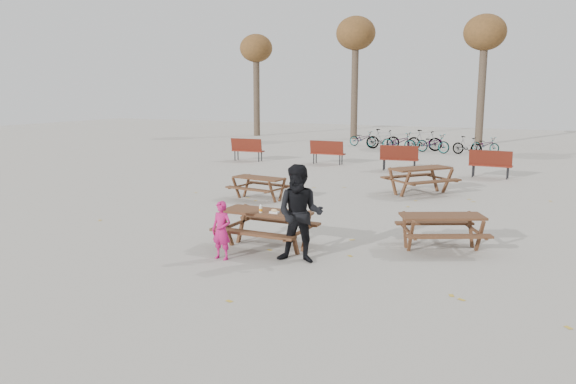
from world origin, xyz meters
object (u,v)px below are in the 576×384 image
at_px(food_tray, 274,212).
at_px(picnic_table_north, 259,188).
at_px(picnic_table_east, 441,232).
at_px(soda_bottle, 261,209).
at_px(picnic_table_far, 420,181).
at_px(main_picnic_table, 267,220).
at_px(adult, 300,214).
at_px(child, 222,230).

xyz_separation_m(food_tray, picnic_table_north, (-2.85, 4.58, -0.46)).
bearing_deg(food_tray, picnic_table_east, 28.13).
xyz_separation_m(food_tray, soda_bottle, (-0.26, -0.08, 0.05)).
height_order(food_tray, soda_bottle, soda_bottle).
bearing_deg(picnic_table_far, food_tray, -149.86).
distance_m(main_picnic_table, soda_bottle, 0.33).
xyz_separation_m(food_tray, adult, (0.75, -0.43, 0.13)).
height_order(main_picnic_table, picnic_table_east, main_picnic_table).
height_order(main_picnic_table, adult, adult).
bearing_deg(picnic_table_north, picnic_table_far, 43.50).
relative_size(soda_bottle, picnic_table_far, 0.09).
xyz_separation_m(food_tray, picnic_table_east, (2.97, 1.59, -0.44)).
xyz_separation_m(main_picnic_table, adult, (0.99, -0.55, 0.33)).
relative_size(main_picnic_table, food_tray, 10.00).
bearing_deg(picnic_table_east, food_tray, -178.48).
xyz_separation_m(child, adult, (1.41, 0.48, 0.36)).
xyz_separation_m(child, picnic_table_far, (1.86, 8.45, -0.15)).
relative_size(soda_bottle, adult, 0.09).
relative_size(food_tray, picnic_table_far, 0.09).
distance_m(picnic_table_north, picnic_table_far, 5.02).
relative_size(main_picnic_table, child, 1.61).
height_order(child, picnic_table_east, child).
relative_size(child, adult, 0.61).
distance_m(adult, picnic_table_far, 8.00).
relative_size(food_tray, child, 0.16).
bearing_deg(picnic_table_east, adult, -164.26).
distance_m(main_picnic_table, picnic_table_far, 7.57).
relative_size(picnic_table_east, picnic_table_north, 1.06).
bearing_deg(main_picnic_table, soda_bottle, -97.43).
relative_size(child, picnic_table_east, 0.68).
relative_size(food_tray, picnic_table_east, 0.11).
relative_size(food_tray, picnic_table_north, 0.12).
relative_size(adult, picnic_table_north, 1.19).
bearing_deg(picnic_table_north, food_tray, -50.76).
xyz_separation_m(food_tray, picnic_table_far, (1.21, 7.54, -0.38)).
bearing_deg(adult, picnic_table_north, 113.85).
height_order(main_picnic_table, picnic_table_north, main_picnic_table).
distance_m(main_picnic_table, food_tray, 0.34).
height_order(soda_bottle, adult, adult).
bearing_deg(picnic_table_far, picnic_table_east, -124.25).
relative_size(soda_bottle, picnic_table_north, 0.11).
bearing_deg(picnic_table_east, main_picnic_table, 178.03).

